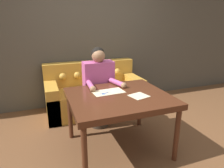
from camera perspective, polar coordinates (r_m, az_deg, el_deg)
ground_plane at (r=2.79m, az=5.05°, el=-17.53°), size 16.00×16.00×0.00m
wall_back at (r=3.95m, az=-5.51°, el=13.12°), size 8.00×0.06×2.60m
dining_table at (r=2.45m, az=1.96°, el=-4.78°), size 1.21×1.04×0.74m
couch at (r=3.73m, az=-5.28°, el=-2.71°), size 1.71×0.83×0.87m
person at (r=3.02m, az=-3.77°, el=-1.18°), size 0.51×0.61×1.25m
pattern_paper_main at (r=2.53m, az=-1.03°, el=-2.27°), size 0.41×0.25×0.00m
pattern_paper_offcut at (r=2.42m, az=7.69°, el=-3.38°), size 0.25×0.24×0.00m
scissors at (r=2.49m, az=-1.63°, el=-2.60°), size 0.25×0.15×0.01m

